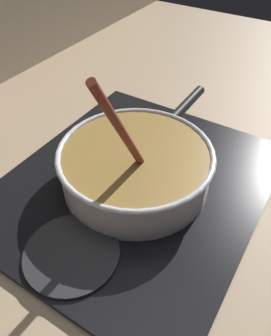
% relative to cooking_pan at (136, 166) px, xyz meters
% --- Properties ---
extents(ground, '(2.40, 1.60, 0.04)m').
position_rel_cooking_pan_xyz_m(ground, '(-0.10, -0.21, -0.08)').
color(ground, '#9E8466').
extents(hob_plate, '(0.56, 0.48, 0.01)m').
position_rel_cooking_pan_xyz_m(hob_plate, '(-0.00, 0.00, -0.05)').
color(hob_plate, black).
rests_on(hob_plate, ground).
extents(burner_ring, '(0.17, 0.17, 0.01)m').
position_rel_cooking_pan_xyz_m(burner_ring, '(-0.00, 0.00, -0.04)').
color(burner_ring, '#592D0C').
rests_on(burner_ring, hob_plate).
extents(spare_burner, '(0.16, 0.16, 0.01)m').
position_rel_cooking_pan_xyz_m(spare_burner, '(-0.20, 0.00, -0.04)').
color(spare_burner, '#262628').
rests_on(spare_burner, hob_plate).
extents(cooking_pan, '(0.45, 0.30, 0.29)m').
position_rel_cooking_pan_xyz_m(cooking_pan, '(0.00, 0.00, 0.00)').
color(cooking_pan, silver).
rests_on(cooking_pan, hob_plate).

